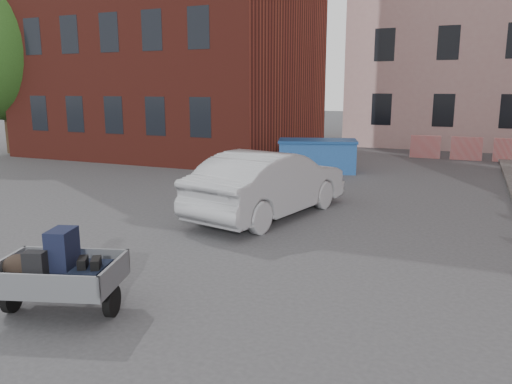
% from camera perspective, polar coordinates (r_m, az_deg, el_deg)
% --- Properties ---
extents(ground, '(120.00, 120.00, 0.00)m').
position_cam_1_polar(ground, '(9.92, -3.65, -6.24)').
color(ground, '#38383A').
rests_on(ground, ground).
extents(building_brick, '(12.00, 10.00, 14.00)m').
position_cam_1_polar(building_brick, '(25.50, -9.12, 20.51)').
color(building_brick, '#591E16').
rests_on(building_brick, ground).
extents(far_building, '(6.00, 6.00, 8.00)m').
position_cam_1_polar(far_building, '(38.93, -15.82, 12.72)').
color(far_building, maroon).
rests_on(far_building, ground).
extents(tree, '(5.28, 5.28, 8.30)m').
position_cam_1_polar(tree, '(26.81, -27.09, 15.04)').
color(tree, '#3D2B1C').
rests_on(tree, ground).
extents(barriers, '(4.70, 0.18, 1.00)m').
position_cam_1_polar(barriers, '(23.55, 22.91, 4.60)').
color(barriers, red).
rests_on(barriers, ground).
extents(trailer, '(1.86, 1.97, 1.20)m').
position_cam_1_polar(trailer, '(7.39, -21.67, -8.52)').
color(trailer, black).
rests_on(trailer, ground).
extents(dumpster, '(3.17, 2.25, 1.20)m').
position_cam_1_polar(dumpster, '(18.77, 7.01, 4.15)').
color(dumpster, '#1F4E95').
rests_on(dumpster, ground).
extents(silver_car, '(2.68, 5.10, 1.60)m').
position_cam_1_polar(silver_car, '(12.11, 1.57, 0.98)').
color(silver_car, '#9EA0A5').
rests_on(silver_car, ground).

